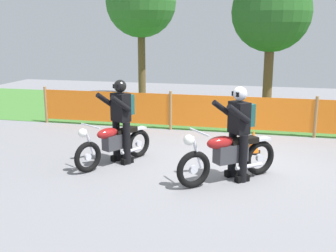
# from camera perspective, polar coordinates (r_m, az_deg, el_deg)

# --- Properties ---
(ground) EXTENTS (24.00, 24.00, 0.02)m
(ground) POSITION_cam_1_polar(r_m,az_deg,el_deg) (8.48, 8.58, -5.32)
(ground) COLOR gray
(grass_verge) EXTENTS (24.00, 5.87, 0.01)m
(grass_verge) POSITION_cam_1_polar(r_m,az_deg,el_deg) (13.86, 10.62, 1.94)
(grass_verge) COLOR #427A33
(grass_verge) RESTS_ON ground
(barrier_fence) EXTENTS (11.18, 0.08, 1.05)m
(barrier_fence) POSITION_cam_1_polar(r_m,az_deg,el_deg) (10.88, 9.91, 1.77)
(barrier_fence) COLOR #997547
(barrier_fence) RESTS_ON ground
(tree_leftmost) EXTENTS (2.61, 2.61, 4.93)m
(tree_leftmost) POSITION_cam_1_polar(r_m,az_deg,el_deg) (15.99, -3.74, 16.57)
(tree_leftmost) COLOR brown
(tree_leftmost) RESTS_ON ground
(tree_near_left) EXTENTS (2.33, 2.33, 4.31)m
(tree_near_left) POSITION_cam_1_polar(r_m,az_deg,el_deg) (12.91, 14.02, 14.86)
(tree_near_left) COLOR brown
(tree_near_left) RESTS_ON ground
(motorcycle_lead) EXTENTS (1.05, 1.71, 0.90)m
(motorcycle_lead) POSITION_cam_1_polar(r_m,az_deg,el_deg) (8.35, -7.43, -2.37)
(motorcycle_lead) COLOR black
(motorcycle_lead) RESTS_ON ground
(motorcycle_trailing) EXTENTS (1.65, 1.46, 0.99)m
(motorcycle_trailing) POSITION_cam_1_polar(r_m,az_deg,el_deg) (7.44, 8.20, -4.00)
(motorcycle_trailing) COLOR black
(motorcycle_trailing) RESTS_ON ground
(rider_lead) EXTENTS (0.71, 0.79, 1.69)m
(rider_lead) POSITION_cam_1_polar(r_m,az_deg,el_deg) (8.35, -6.44, 1.31)
(rider_lead) COLOR black
(rider_lead) RESTS_ON ground
(rider_trailing) EXTENTS (0.78, 0.75, 1.69)m
(rider_trailing) POSITION_cam_1_polar(r_m,az_deg,el_deg) (7.45, 9.73, -0.27)
(rider_trailing) COLOR black
(rider_trailing) RESTS_ON ground
(traffic_cone) EXTENTS (0.32, 0.32, 0.53)m
(traffic_cone) POSITION_cam_1_polar(r_m,az_deg,el_deg) (9.26, 11.63, -2.11)
(traffic_cone) COLOR black
(traffic_cone) RESTS_ON ground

